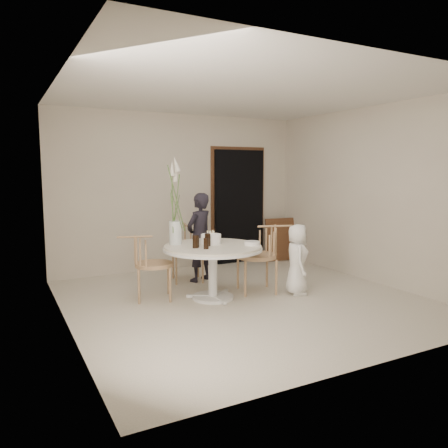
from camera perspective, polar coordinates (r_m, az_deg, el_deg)
name	(u,v)px	position (r m, az deg, el deg)	size (l,w,h in m)	color
ground	(245,300)	(5.95, 2.70, -9.85)	(4.50, 4.50, 0.00)	beige
room_shell	(245,179)	(5.69, 2.79, 5.94)	(4.50, 4.50, 4.50)	silver
doorway	(239,207)	(8.19, 1.95, 2.28)	(1.00, 0.10, 2.10)	black
door_trim	(238,203)	(8.22, 1.82, 2.71)	(1.12, 0.03, 2.22)	brown
table	(213,254)	(5.85, -1.47, -3.91)	(1.33, 1.33, 0.73)	silver
picture_frame	(281,239)	(8.49, 7.44, -2.00)	(0.61, 0.04, 0.81)	brown
chair_far	(186,244)	(6.95, -4.97, -2.55)	(0.57, 0.60, 0.89)	#A8805B
chair_right	(266,249)	(6.23, 5.51, -3.21)	(0.66, 0.63, 0.96)	#A8805B
chair_left	(144,258)	(5.93, -10.36, -4.38)	(0.61, 0.58, 0.88)	#A8805B
girl	(199,237)	(6.80, -3.24, -1.74)	(0.50, 0.33, 1.38)	black
boy	(297,259)	(6.18, 9.53, -4.58)	(0.48, 0.31, 0.99)	white
birthday_cake	(211,239)	(5.95, -1.71, -1.98)	(0.28, 0.28, 0.18)	white
cola_tumbler_a	(196,241)	(5.68, -3.62, -2.29)	(0.07, 0.07, 0.16)	black
cola_tumbler_b	(206,244)	(5.57, -2.36, -2.57)	(0.06, 0.06, 0.14)	black
cola_tumbler_c	(195,242)	(5.64, -3.75, -2.31)	(0.08, 0.08, 0.16)	black
cola_tumbler_d	(208,240)	(5.79, -2.15, -2.06)	(0.08, 0.08, 0.17)	black
plate_stack	(252,243)	(5.87, 3.69, -2.51)	(0.21, 0.21, 0.05)	white
flower_vase	(175,214)	(5.91, -6.40, 1.36)	(0.17, 0.17, 1.19)	silver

